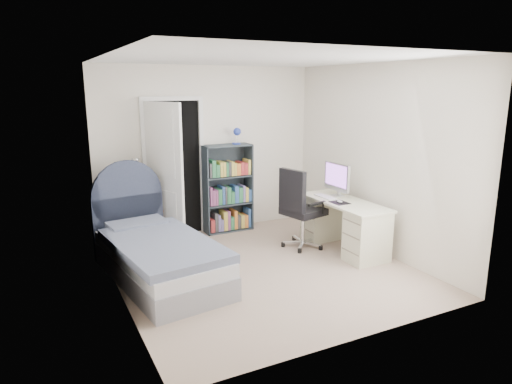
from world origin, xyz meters
name	(u,v)px	position (x,y,z in m)	size (l,w,h in m)	color
room_shell	(263,169)	(0.00, 0.00, 1.25)	(3.50, 3.70, 2.60)	gray
door	(168,171)	(-0.72, 1.53, 1.03)	(0.92, 0.78, 2.06)	black
bed	(157,253)	(-1.22, 0.36, 0.29)	(1.23, 2.17, 1.27)	gray
nightstand	(145,216)	(-1.05, 1.59, 0.40)	(0.41, 0.41, 0.61)	tan
floor_lamp	(137,209)	(-1.15, 1.68, 0.51)	(0.18, 0.18, 1.24)	silver
bookcase	(228,193)	(0.24, 1.64, 0.60)	(0.75, 0.32, 1.59)	#333E45
desk	(343,223)	(1.31, 0.14, 0.38)	(0.56, 1.41, 1.16)	beige
office_chair	(299,205)	(0.79, 0.45, 0.62)	(0.61, 0.63, 1.12)	silver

